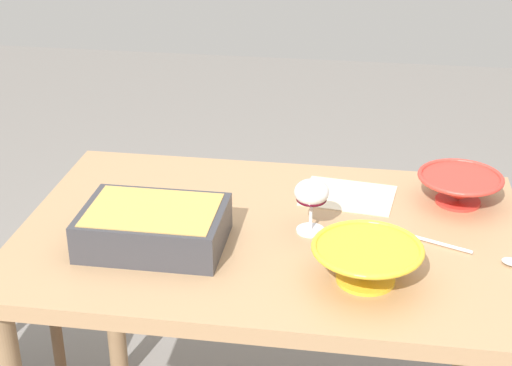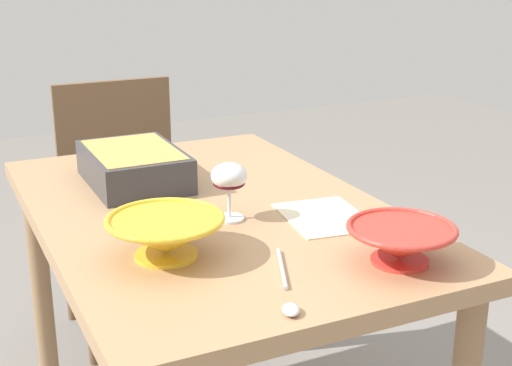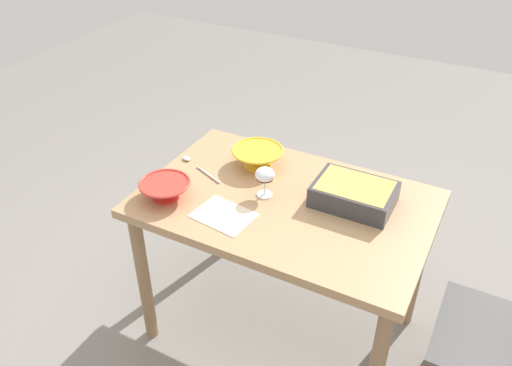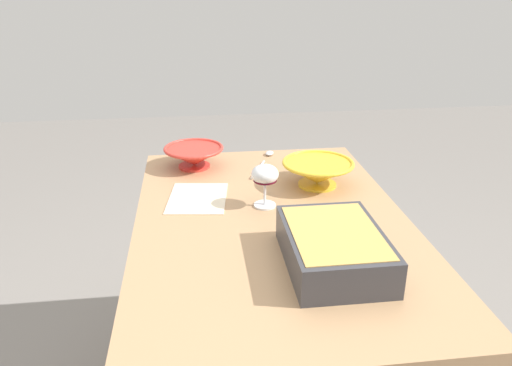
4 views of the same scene
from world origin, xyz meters
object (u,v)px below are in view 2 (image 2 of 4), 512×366
object	(u,v)px
mixing_bowl	(401,241)
wine_glass	(229,180)
casserole_dish	(134,165)
chair	(125,194)
serving_spoon	(287,293)
napkin	(324,217)
dining_table	(211,247)
small_bowl	(166,234)

from	to	relation	value
mixing_bowl	wine_glass	bearing A→B (deg)	-149.91
casserole_dish	mixing_bowl	distance (m)	0.77
chair	wine_glass	distance (m)	1.11
wine_glass	serving_spoon	size ratio (longest dim) A/B	0.50
mixing_bowl	serving_spoon	size ratio (longest dim) A/B	0.80
casserole_dish	napkin	distance (m)	0.53
mixing_bowl	dining_table	bearing A→B (deg)	-154.44
chair	serving_spoon	world-z (taller)	chair
wine_glass	dining_table	bearing A→B (deg)	-174.70
casserole_dish	napkin	xyz separation A→B (m)	(0.43, 0.32, -0.05)
casserole_dish	mixing_bowl	world-z (taller)	casserole_dish
dining_table	chair	world-z (taller)	chair
chair	napkin	distance (m)	1.17
wine_glass	small_bowl	bearing A→B (deg)	-55.32
mixing_bowl	napkin	size ratio (longest dim) A/B	0.92
small_bowl	casserole_dish	bearing A→B (deg)	170.82
dining_table	small_bowl	size ratio (longest dim) A/B	5.05
small_bowl	napkin	bearing A→B (deg)	97.92
chair	serving_spoon	xyz separation A→B (m)	(1.44, -0.10, 0.28)
casserole_dish	small_bowl	bearing A→B (deg)	-9.18
mixing_bowl	serving_spoon	xyz separation A→B (m)	(0.03, -0.26, -0.04)
chair	serving_spoon	bearing A→B (deg)	-3.85
wine_glass	napkin	bearing A→B (deg)	68.31
small_bowl	serving_spoon	xyz separation A→B (m)	(0.25, 0.14, -0.04)
serving_spoon	napkin	bearing A→B (deg)	140.12
wine_glass	small_bowl	size ratio (longest dim) A/B	0.56
serving_spoon	napkin	world-z (taller)	serving_spoon
chair	serving_spoon	distance (m)	1.46
dining_table	chair	bearing A→B (deg)	177.18
dining_table	small_bowl	distance (m)	0.33
wine_glass	small_bowl	xyz separation A→B (m)	(0.13, -0.19, -0.05)
casserole_dish	napkin	size ratio (longest dim) A/B	1.39
wine_glass	serving_spoon	distance (m)	0.40
dining_table	wine_glass	bearing A→B (deg)	5.30
serving_spoon	napkin	xyz separation A→B (m)	(-0.31, 0.26, -0.01)
dining_table	small_bowl	xyz separation A→B (m)	(0.23, -0.19, 0.15)
dining_table	casserole_dish	distance (m)	0.31
small_bowl	serving_spoon	world-z (taller)	small_bowl
wine_glass	casserole_dish	world-z (taller)	wine_glass
dining_table	serving_spoon	size ratio (longest dim) A/B	4.48
wine_glass	small_bowl	world-z (taller)	wine_glass
casserole_dish	serving_spoon	distance (m)	0.74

